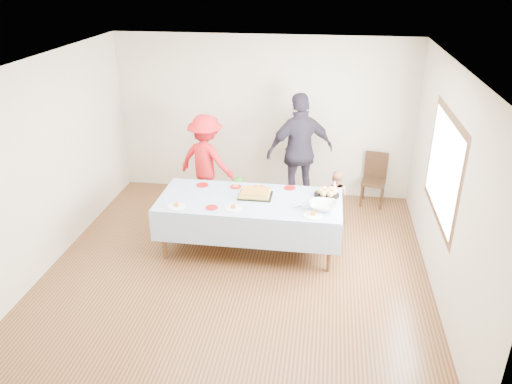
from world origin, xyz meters
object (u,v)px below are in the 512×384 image
Objects in this scene: party_table at (250,203)px; birthday_cake at (255,194)px; adult_left at (206,161)px; dining_chair at (375,176)px.

birthday_cake reaches higher than party_table.
adult_left is (-0.99, 1.21, -0.04)m from birthday_cake.
adult_left is at bearing 125.05° from party_table.
adult_left reaches higher than dining_chair.
birthday_cake is at bearing -126.22° from dining_chair.
party_table is 2.56m from dining_chair.
birthday_cake is 1.56m from adult_left.
birthday_cake is at bearing 148.46° from adult_left.
adult_left is at bearing 129.14° from birthday_cake.
adult_left reaches higher than party_table.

